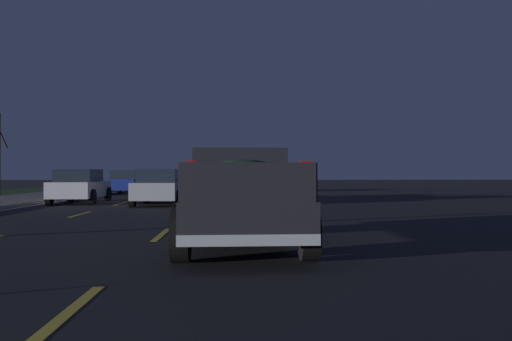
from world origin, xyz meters
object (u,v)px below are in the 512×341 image
Objects in this scene: sedan_blue at (127,182)px; sedan_white at (80,186)px; pickup_truck at (240,194)px; sedan_silver at (161,187)px.

sedan_white is at bearing -179.75° from sedan_blue.
pickup_truck is 12.93m from sedan_silver.
pickup_truck is 25.59m from sedan_blue.
sedan_silver is at bearing 14.82° from pickup_truck.
sedan_blue is 12.67m from sedan_silver.
pickup_truck is 1.24× the size of sedan_white.
pickup_truck is 1.24× the size of sedan_blue.
pickup_truck is 1.23× the size of sedan_silver.
sedan_blue is 1.00× the size of sedan_silver.
sedan_blue is 1.00× the size of sedan_white.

